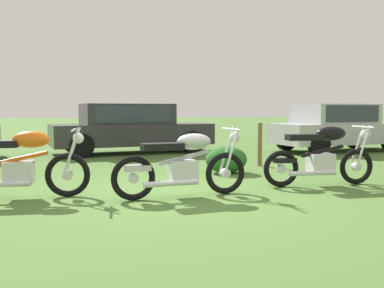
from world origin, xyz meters
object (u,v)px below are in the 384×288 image
at_px(motorcycle_black, 321,156).
at_px(fence_post_wooden, 260,144).
at_px(car_silver, 337,125).
at_px(motorcycle_orange, 19,165).
at_px(shrub_low, 226,160).
at_px(car_charcoal, 130,126).
at_px(motorcycle_silver, 183,165).

relative_size(motorcycle_black, fence_post_wooden, 2.03).
xyz_separation_m(car_silver, fence_post_wooden, (-3.54, -2.71, -0.31)).
height_order(motorcycle_orange, shrub_low, motorcycle_orange).
xyz_separation_m(motorcycle_orange, car_silver, (8.25, 5.36, 0.31)).
bearing_deg(car_silver, car_charcoal, 163.14).
distance_m(motorcycle_silver, car_charcoal, 6.64).
xyz_separation_m(car_charcoal, car_silver, (6.16, -0.85, -0.00)).
xyz_separation_m(motorcycle_silver, car_silver, (5.94, 5.77, 0.32)).
relative_size(motorcycle_orange, motorcycle_silver, 1.00).
bearing_deg(car_silver, motorcycle_black, -132.15).
bearing_deg(motorcycle_orange, shrub_low, 28.50).
bearing_deg(car_charcoal, motorcycle_orange, -119.05).
xyz_separation_m(car_charcoal, fence_post_wooden, (2.62, -3.56, -0.31)).
bearing_deg(fence_post_wooden, car_silver, 37.39).
distance_m(motorcycle_orange, shrub_low, 4.05).
relative_size(fence_post_wooden, shrub_low, 1.16).
bearing_deg(shrub_low, motorcycle_black, -57.37).
bearing_deg(motorcycle_silver, fence_post_wooden, 44.55).
relative_size(car_silver, shrub_low, 5.08).
xyz_separation_m(motorcycle_black, shrub_low, (-1.12, 1.74, -0.22)).
bearing_deg(fence_post_wooden, motorcycle_orange, -150.58).
xyz_separation_m(car_silver, shrub_low, (-4.61, -3.61, -0.53)).
xyz_separation_m(motorcycle_orange, fence_post_wooden, (4.71, 2.66, -0.00)).
height_order(car_silver, fence_post_wooden, car_silver).
distance_m(motorcycle_orange, fence_post_wooden, 5.41).
height_order(car_silver, shrub_low, car_silver).
height_order(car_charcoal, fence_post_wooden, car_charcoal).
height_order(motorcycle_silver, car_charcoal, car_charcoal).
height_order(motorcycle_orange, car_charcoal, car_charcoal).
bearing_deg(car_charcoal, car_silver, -18.38).
bearing_deg(shrub_low, car_charcoal, 109.22).
bearing_deg(motorcycle_black, shrub_low, 124.26).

